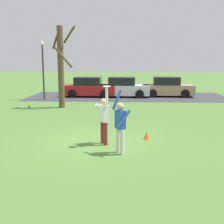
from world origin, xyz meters
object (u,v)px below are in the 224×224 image
at_px(person_defender, 120,124).
at_px(frisbee_disc, 107,86).
at_px(parked_car_white, 123,88).
at_px(bare_tree_tall, 61,65).
at_px(person_catcher, 104,117).
at_px(lamppost_by_lot, 43,65).
at_px(parked_car_red, 90,88).
at_px(parked_car_tan, 167,87).
at_px(field_cone_orange, 147,135).

bearing_deg(person_defender, frisbee_disc, -0.00).
relative_size(parked_car_white, bare_tree_tall, 0.83).
xyz_separation_m(parked_car_white, bare_tree_tall, (-3.78, -5.68, 1.91)).
relative_size(person_catcher, lamppost_by_lot, 0.49).
bearing_deg(lamppost_by_lot, bare_tree_tall, -59.95).
distance_m(parked_car_red, parked_car_white, 2.73).
xyz_separation_m(parked_car_tan, field_cone_orange, (-2.54, -13.45, -0.57)).
bearing_deg(bare_tree_tall, parked_car_red, 79.42).
xyz_separation_m(frisbee_disc, field_cone_orange, (1.47, 0.95, -1.93)).
bearing_deg(bare_tree_tall, person_defender, -67.23).
height_order(frisbee_disc, parked_car_white, frisbee_disc).
bearing_deg(person_catcher, lamppost_by_lot, 174.84).
distance_m(person_defender, bare_tree_tall, 10.08).
bearing_deg(parked_car_tan, frisbee_disc, -103.75).
distance_m(person_catcher, parked_car_white, 13.82).
distance_m(bare_tree_tall, field_cone_orange, 9.16).
distance_m(frisbee_disc, parked_car_tan, 15.01).
bearing_deg(person_defender, person_catcher, -0.00).
xyz_separation_m(parked_car_red, lamppost_by_lot, (-3.23, -1.87, 1.86)).
distance_m(bare_tree_tall, lamppost_by_lot, 4.35).
bearing_deg(parked_car_white, frisbee_disc, -89.89).
xyz_separation_m(frisbee_disc, lamppost_by_lot, (-5.54, 12.08, 0.49)).
distance_m(person_catcher, person_defender, 1.20).
bearing_deg(person_catcher, person_defender, 0.00).
relative_size(parked_car_tan, lamppost_by_lot, 0.98).
bearing_deg(person_catcher, frisbee_disc, -0.00).
relative_size(frisbee_disc, field_cone_orange, 0.79).
bearing_deg(lamppost_by_lot, parked_car_tan, 13.64).
relative_size(parked_car_red, bare_tree_tall, 0.83).
distance_m(parked_car_red, bare_tree_tall, 6.04).
relative_size(frisbee_disc, parked_car_red, 0.06).
xyz_separation_m(frisbee_disc, bare_tree_tall, (-3.37, 8.32, 0.55)).
bearing_deg(parked_car_white, person_catcher, -90.38).
bearing_deg(parked_car_white, person_defender, -87.93).
relative_size(parked_car_tan, field_cone_orange, 12.98).
relative_size(parked_car_white, lamppost_by_lot, 0.98).
distance_m(parked_car_tan, field_cone_orange, 13.70).
distance_m(person_catcher, bare_tree_tall, 8.91).
relative_size(person_defender, parked_car_white, 0.49).
distance_m(lamppost_by_lot, field_cone_orange, 13.38).
height_order(frisbee_disc, bare_tree_tall, bare_tree_tall).
bearing_deg(bare_tree_tall, lamppost_by_lot, 120.05).
bearing_deg(lamppost_by_lot, parked_car_red, 30.12).
distance_m(parked_car_white, field_cone_orange, 13.11).
bearing_deg(field_cone_orange, parked_car_tan, 79.30).
height_order(parked_car_red, parked_car_tan, same).
height_order(parked_car_tan, field_cone_orange, parked_car_tan).
distance_m(person_catcher, parked_car_tan, 14.80).
xyz_separation_m(frisbee_disc, parked_car_red, (-2.31, 13.96, -1.37)).
xyz_separation_m(person_defender, parked_car_red, (-2.80, 14.81, -0.25)).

